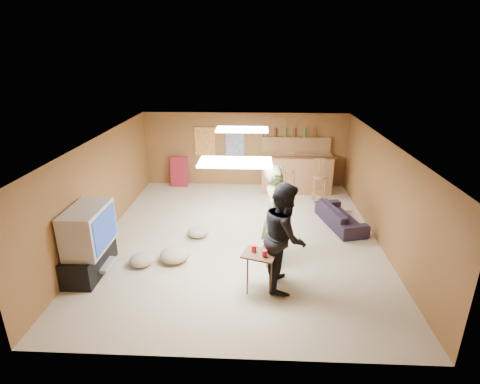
{
  "coord_description": "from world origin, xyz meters",
  "views": [
    {
      "loc": [
        0.35,
        -7.4,
        3.9
      ],
      "look_at": [
        0.0,
        0.2,
        1.0
      ],
      "focal_mm": 28.0,
      "sensor_mm": 36.0,
      "label": 1
    }
  ],
  "objects_px": {
    "person_olive": "(275,216)",
    "bar_counter": "(296,174)",
    "person_black": "(284,236)",
    "tv_body": "(88,228)",
    "tray_table": "(259,272)",
    "sofa": "(341,216)"
  },
  "relations": [
    {
      "from": "person_olive",
      "to": "bar_counter",
      "type": "bearing_deg",
      "value": 5.06
    },
    {
      "from": "person_olive",
      "to": "tray_table",
      "type": "xyz_separation_m",
      "value": [
        -0.29,
        -0.9,
        -0.64
      ]
    },
    {
      "from": "bar_counter",
      "to": "person_olive",
      "type": "height_order",
      "value": "person_olive"
    },
    {
      "from": "person_black",
      "to": "sofa",
      "type": "distance_m",
      "value": 2.96
    },
    {
      "from": "sofa",
      "to": "bar_counter",
      "type": "bearing_deg",
      "value": 6.55
    },
    {
      "from": "person_olive",
      "to": "tray_table",
      "type": "height_order",
      "value": "person_olive"
    },
    {
      "from": "tv_body",
      "to": "sofa",
      "type": "bearing_deg",
      "value": 23.94
    },
    {
      "from": "person_olive",
      "to": "sofa",
      "type": "xyz_separation_m",
      "value": [
        1.63,
        1.73,
        -0.76
      ]
    },
    {
      "from": "tv_body",
      "to": "person_olive",
      "type": "bearing_deg",
      "value": 8.32
    },
    {
      "from": "bar_counter",
      "to": "person_black",
      "type": "relative_size",
      "value": 1.06
    },
    {
      "from": "tray_table",
      "to": "sofa",
      "type": "bearing_deg",
      "value": 53.78
    },
    {
      "from": "bar_counter",
      "to": "tv_body",
      "type": "bearing_deg",
      "value": -133.0
    },
    {
      "from": "tray_table",
      "to": "person_olive",
      "type": "bearing_deg",
      "value": 71.97
    },
    {
      "from": "sofa",
      "to": "tray_table",
      "type": "distance_m",
      "value": 3.26
    },
    {
      "from": "person_olive",
      "to": "sofa",
      "type": "bearing_deg",
      "value": -27.16
    },
    {
      "from": "bar_counter",
      "to": "sofa",
      "type": "relative_size",
      "value": 1.25
    },
    {
      "from": "bar_counter",
      "to": "sofa",
      "type": "xyz_separation_m",
      "value": [
        0.85,
        -2.23,
        -0.32
      ]
    },
    {
      "from": "tv_body",
      "to": "bar_counter",
      "type": "height_order",
      "value": "tv_body"
    },
    {
      "from": "tray_table",
      "to": "bar_counter",
      "type": "bearing_deg",
      "value": 77.55
    },
    {
      "from": "bar_counter",
      "to": "tray_table",
      "type": "relative_size",
      "value": 2.83
    },
    {
      "from": "tv_body",
      "to": "tray_table",
      "type": "distance_m",
      "value": 3.15
    },
    {
      "from": "bar_counter",
      "to": "person_black",
      "type": "height_order",
      "value": "person_black"
    }
  ]
}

